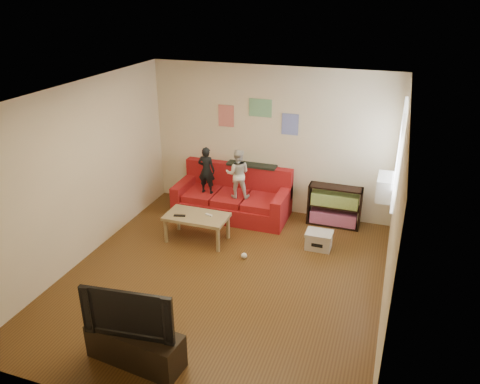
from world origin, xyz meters
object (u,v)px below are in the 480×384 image
(coffee_table, at_px, (197,219))
(file_box, at_px, (319,240))
(child_a, at_px, (206,170))
(child_b, at_px, (238,174))
(television, at_px, (131,309))
(tv_stand, at_px, (135,346))
(sofa, at_px, (233,198))
(bookshelf, at_px, (334,208))

(coffee_table, distance_m, file_box, 2.03)
(child_a, bearing_deg, child_b, -179.97)
(child_a, relative_size, television, 0.84)
(tv_stand, relative_size, television, 1.08)
(coffee_table, relative_size, television, 0.99)
(child_a, height_order, television, child_a)
(sofa, relative_size, coffee_table, 2.01)
(coffee_table, bearing_deg, file_box, 11.42)
(child_a, xyz_separation_m, coffee_table, (0.22, -0.98, -0.48))
(sofa, distance_m, child_b, 0.62)
(child_a, height_order, file_box, child_a)
(sofa, bearing_deg, file_box, -23.30)
(tv_stand, bearing_deg, child_b, 97.47)
(coffee_table, relative_size, file_box, 2.43)
(child_b, height_order, tv_stand, child_b)
(child_b, distance_m, tv_stand, 3.82)
(sofa, distance_m, file_box, 1.91)
(child_b, distance_m, bookshelf, 1.81)
(sofa, distance_m, bookshelf, 1.85)
(television, bearing_deg, child_a, 94.14)
(coffee_table, distance_m, tv_stand, 2.82)
(coffee_table, distance_m, bookshelf, 2.45)
(child_b, relative_size, television, 0.86)
(child_b, distance_m, television, 3.76)
(coffee_table, xyz_separation_m, tv_stand, (0.47, -2.78, -0.19))
(sofa, distance_m, television, 3.96)
(file_box, bearing_deg, sofa, 156.70)
(coffee_table, bearing_deg, child_b, 68.92)
(tv_stand, bearing_deg, file_box, 70.69)
(child_b, xyz_separation_m, television, (0.09, -3.76, -0.16))
(child_a, relative_size, child_b, 0.98)
(file_box, height_order, tv_stand, tv_stand)
(coffee_table, height_order, file_box, coffee_table)
(coffee_table, bearing_deg, tv_stand, -80.42)
(child_a, bearing_deg, coffee_table, 102.78)
(coffee_table, xyz_separation_m, television, (0.47, -2.78, 0.33))
(file_box, distance_m, tv_stand, 3.52)
(child_a, distance_m, television, 3.82)
(sofa, relative_size, child_b, 2.32)
(child_a, bearing_deg, file_box, 165.22)
(child_b, relative_size, tv_stand, 0.79)
(file_box, height_order, television, television)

